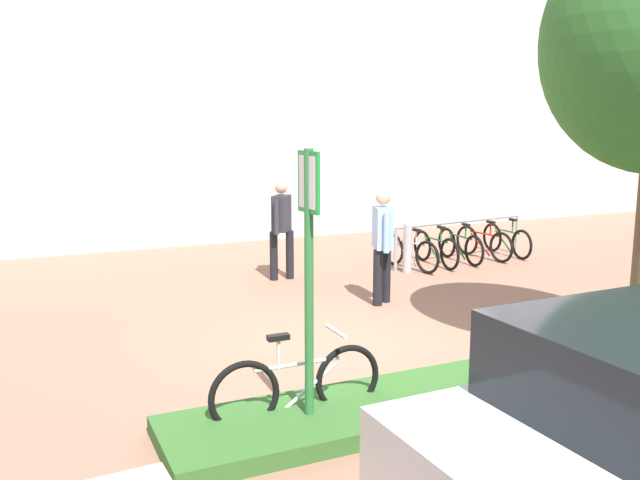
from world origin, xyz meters
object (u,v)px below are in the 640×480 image
(bike_at_sign, at_px, (298,385))
(bike_rack_cluster, at_px, (460,245))
(person_shirt_blue, at_px, (383,240))
(bollard_steel, at_px, (408,248))
(parking_sign_post, at_px, (309,251))
(person_suited_dark, at_px, (281,224))

(bike_at_sign, bearing_deg, bike_rack_cluster, 42.87)
(person_shirt_blue, bearing_deg, bollard_steel, 48.11)
(parking_sign_post, xyz_separation_m, person_shirt_blue, (2.70, 3.43, -0.65))
(parking_sign_post, bearing_deg, bike_at_sign, 94.37)
(bollard_steel, bearing_deg, bike_at_sign, -130.83)
(bollard_steel, xyz_separation_m, person_suited_dark, (-2.26, 0.47, 0.53))
(bike_at_sign, distance_m, bollard_steel, 6.41)
(bike_at_sign, bearing_deg, bollard_steel, 49.17)
(parking_sign_post, bearing_deg, person_suited_dark, 70.94)
(bike_rack_cluster, xyz_separation_m, bollard_steel, (-1.44, -0.38, 0.10))
(parking_sign_post, xyz_separation_m, bike_rack_cluster, (5.62, 5.45, -1.29))
(bike_rack_cluster, bearing_deg, person_shirt_blue, -145.26)
(bike_at_sign, xyz_separation_m, bike_rack_cluster, (5.64, 5.23, -0.00))
(bike_rack_cluster, distance_m, person_shirt_blue, 3.61)
(bike_at_sign, relative_size, bike_rack_cluster, 0.53)
(person_shirt_blue, bearing_deg, bike_at_sign, -130.27)
(bollard_steel, height_order, person_suited_dark, person_suited_dark)
(parking_sign_post, relative_size, person_shirt_blue, 1.45)
(bike_at_sign, distance_m, bike_rack_cluster, 7.69)
(bike_rack_cluster, height_order, person_suited_dark, person_suited_dark)
(parking_sign_post, distance_m, person_shirt_blue, 4.41)
(bike_rack_cluster, relative_size, person_suited_dark, 1.85)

